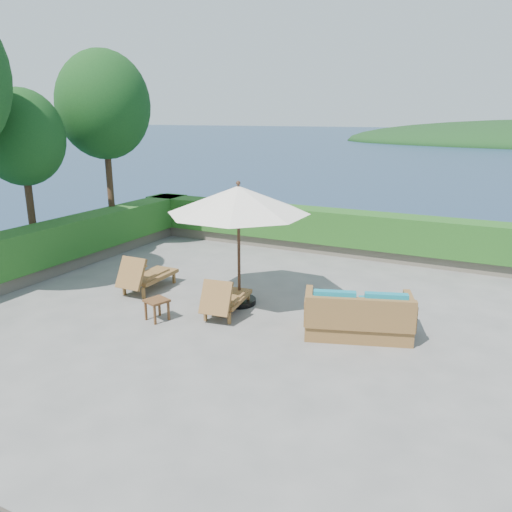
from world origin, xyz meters
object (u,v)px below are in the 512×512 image
at_px(lounge_right, 225,298).
at_px(wicker_loveseat, 358,317).
at_px(lounge_left, 145,275).
at_px(patio_umbrella, 238,201).
at_px(side_table, 157,303).

height_order(lounge_right, wicker_loveseat, wicker_loveseat).
height_order(lounge_left, lounge_right, lounge_left).
height_order(patio_umbrella, lounge_right, patio_umbrella).
bearing_deg(lounge_left, patio_umbrella, 5.50).
bearing_deg(side_table, lounge_right, 37.87).
distance_m(lounge_left, lounge_right, 2.53).
relative_size(side_table, wicker_loveseat, 0.24).
distance_m(lounge_left, wicker_loveseat, 5.31).
height_order(patio_umbrella, lounge_left, patio_umbrella).
distance_m(patio_umbrella, wicker_loveseat, 3.51).
relative_size(patio_umbrella, wicker_loveseat, 1.82).
distance_m(lounge_right, wicker_loveseat, 2.83).
bearing_deg(lounge_left, lounge_right, -11.00).
xyz_separation_m(patio_umbrella, wicker_loveseat, (2.86, -0.51, -1.97)).
distance_m(lounge_left, side_table, 1.91).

